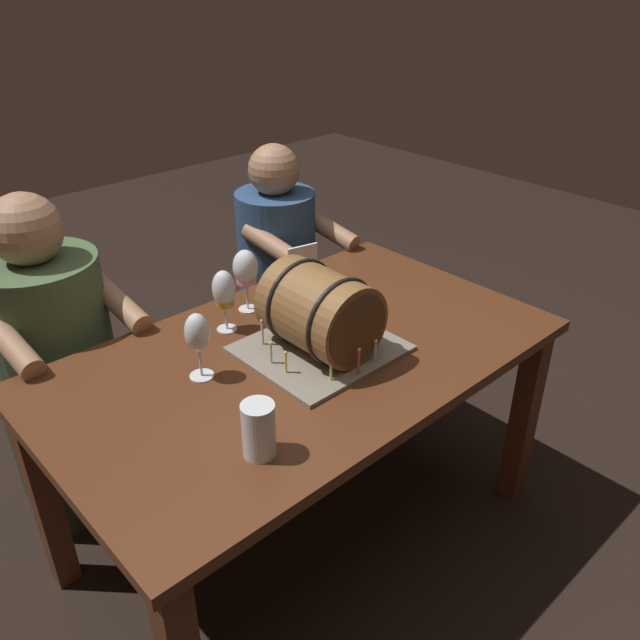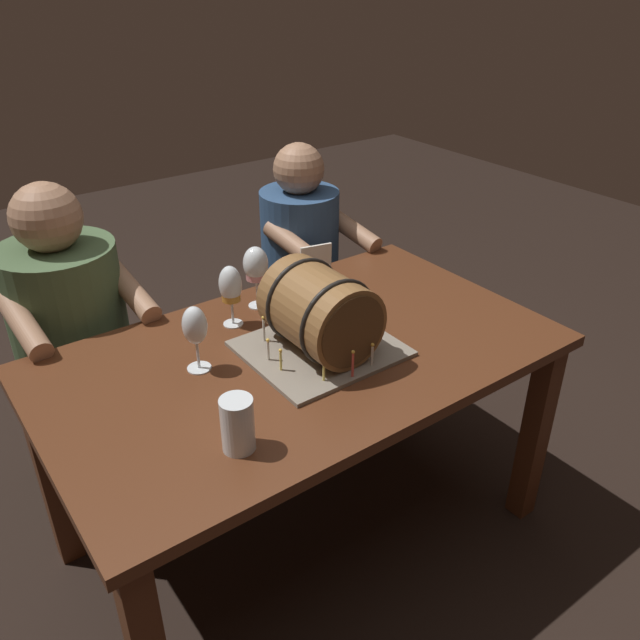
% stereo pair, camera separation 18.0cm
% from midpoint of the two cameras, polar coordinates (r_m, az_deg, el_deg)
% --- Properties ---
extents(ground_plane, '(8.00, 8.00, 0.00)m').
position_cam_midpoint_polar(ground_plane, '(2.32, -3.74, -18.23)').
color(ground_plane, black).
extents(dining_table, '(1.47, 0.87, 0.73)m').
position_cam_midpoint_polar(dining_table, '(1.91, -4.35, -5.51)').
color(dining_table, '#562D19').
rests_on(dining_table, ground).
extents(barrel_cake, '(0.42, 0.38, 0.26)m').
position_cam_midpoint_polar(barrel_cake, '(1.80, -2.88, 0.43)').
color(barrel_cake, gray).
rests_on(barrel_cake, dining_table).
extents(wine_glass_rose, '(0.08, 0.08, 0.21)m').
position_cam_midpoint_polar(wine_glass_rose, '(2.03, -9.15, 4.35)').
color(wine_glass_rose, white).
rests_on(wine_glass_rose, dining_table).
extents(wine_glass_empty, '(0.07, 0.07, 0.19)m').
position_cam_midpoint_polar(wine_glass_empty, '(1.72, -13.75, -1.34)').
color(wine_glass_empty, white).
rests_on(wine_glass_empty, dining_table).
extents(wine_glass_amber, '(0.07, 0.07, 0.20)m').
position_cam_midpoint_polar(wine_glass_amber, '(1.93, -11.15, 2.39)').
color(wine_glass_amber, white).
rests_on(wine_glass_amber, dining_table).
extents(beer_pint, '(0.08, 0.08, 0.14)m').
position_cam_midpoint_polar(beer_pint, '(1.48, -8.97, -9.79)').
color(beer_pint, white).
rests_on(beer_pint, dining_table).
extents(menu_card, '(0.11, 0.04, 0.16)m').
position_cam_midpoint_polar(menu_card, '(2.16, -3.96, 4.57)').
color(menu_card, silver).
rests_on(menu_card, dining_table).
extents(person_seated_left, '(0.42, 0.50, 1.14)m').
position_cam_midpoint_polar(person_seated_left, '(2.30, -24.17, -4.16)').
color(person_seated_left, '#2A3A24').
rests_on(person_seated_left, ground).
extents(person_seated_right, '(0.38, 0.48, 1.12)m').
position_cam_midpoint_polar(person_seated_right, '(2.67, -5.59, 2.25)').
color(person_seated_right, '#1B2D46').
rests_on(person_seated_right, ground).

